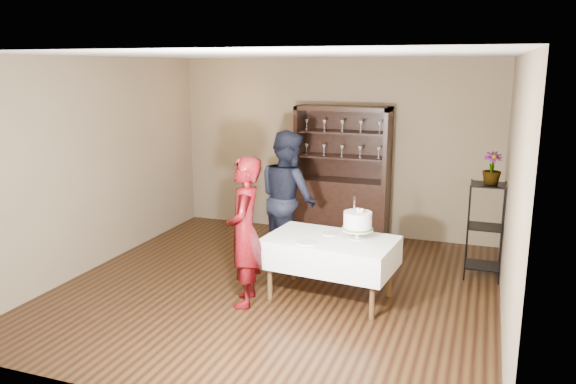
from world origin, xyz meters
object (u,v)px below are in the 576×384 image
at_px(china_hutch, 342,195).
at_px(woman, 245,232).
at_px(cake_table, 330,252).
at_px(potted_plant, 492,168).
at_px(plant_etagere, 485,227).
at_px(man, 288,198).
at_px(cake, 358,222).

bearing_deg(china_hutch, woman, -97.75).
xyz_separation_m(china_hutch, cake_table, (0.46, -2.31, -0.13)).
bearing_deg(potted_plant, woman, -144.96).
distance_m(china_hutch, plant_etagere, 2.33).
height_order(plant_etagere, woman, woman).
bearing_deg(china_hutch, potted_plant, -26.14).
relative_size(plant_etagere, woman, 0.73).
xyz_separation_m(cake_table, man, (-0.83, 0.92, 0.35)).
xyz_separation_m(cake_table, woman, (-0.84, -0.46, 0.29)).
relative_size(cake_table, cake, 3.12).
height_order(china_hutch, man, china_hutch).
xyz_separation_m(plant_etagere, cake, (-1.34, -1.17, 0.25)).
bearing_deg(plant_etagere, potted_plant, 37.82).
bearing_deg(cake, plant_etagere, 41.18).
bearing_deg(cake_table, woman, -151.34).
bearing_deg(cake, man, 143.46).
bearing_deg(man, potted_plant, -130.47).
height_order(china_hutch, plant_etagere, china_hutch).
xyz_separation_m(china_hutch, plant_etagere, (2.08, -1.05, -0.01)).
bearing_deg(china_hutch, cake_table, -78.67).
height_order(cake, potted_plant, potted_plant).
height_order(man, cake, man).
distance_m(china_hutch, man, 1.46).
height_order(cake_table, man, man).
bearing_deg(cake_table, plant_etagere, 37.98).
height_order(woman, cake, woman).
relative_size(china_hutch, plant_etagere, 1.67).
bearing_deg(man, plant_etagere, -130.82).
relative_size(china_hutch, man, 1.12).
relative_size(cake_table, man, 0.84).
distance_m(woman, man, 1.38).
height_order(woman, potted_plant, woman).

